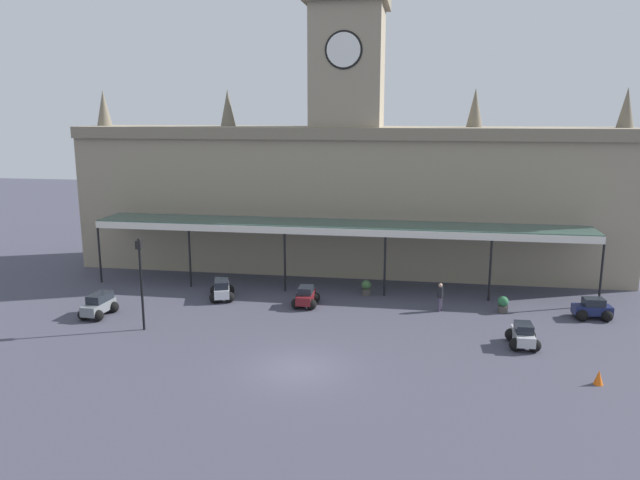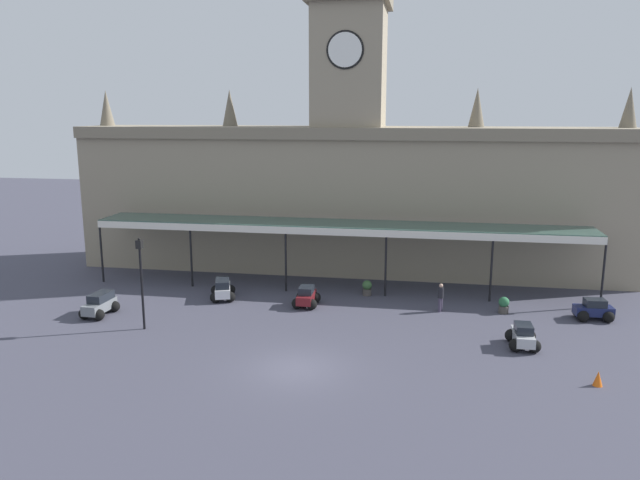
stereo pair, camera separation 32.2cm
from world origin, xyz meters
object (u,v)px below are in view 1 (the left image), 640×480
object	(u,v)px
car_maroon_sedan	(306,298)
car_navy_sedan	(592,310)
pedestrian_near_entrance	(440,296)
car_white_estate	(222,290)
planter_forecourt_centre	(366,288)
car_silver_sedan	(523,336)
car_grey_estate	(99,306)
traffic_cone	(599,377)
victorian_lamppost	(141,273)
planter_near_kerb	(503,304)

from	to	relation	value
car_maroon_sedan	car_navy_sedan	bearing A→B (deg)	1.04
car_navy_sedan	pedestrian_near_entrance	world-z (taller)	pedestrian_near_entrance
car_white_estate	planter_forecourt_centre	distance (m)	8.99
car_silver_sedan	car_navy_sedan	distance (m)	6.61
car_grey_estate	car_navy_sedan	distance (m)	27.70
car_maroon_sedan	planter_forecourt_centre	bearing A→B (deg)	39.04
car_silver_sedan	car_navy_sedan	world-z (taller)	same
car_maroon_sedan	car_white_estate	xyz separation A→B (m)	(-5.35, 0.47, 0.06)
car_silver_sedan	car_maroon_sedan	distance (m)	12.58
car_maroon_sedan	car_grey_estate	bearing A→B (deg)	-161.80
car_white_estate	traffic_cone	bearing A→B (deg)	-24.74
car_maroon_sedan	victorian_lamppost	size ratio (longest dim) A/B	0.41
pedestrian_near_entrance	planter_forecourt_centre	size ratio (longest dim) A/B	1.74
car_grey_estate	pedestrian_near_entrance	bearing A→B (deg)	11.74
car_maroon_sedan	car_navy_sedan	world-z (taller)	same
planter_near_kerb	car_navy_sedan	bearing A→B (deg)	-3.69
car_white_estate	car_navy_sedan	size ratio (longest dim) A/B	1.14
traffic_cone	victorian_lamppost	bearing A→B (deg)	171.80
victorian_lamppost	planter_forecourt_centre	xyz separation A→B (m)	(11.09, 8.10, -2.59)
traffic_cone	planter_forecourt_centre	xyz separation A→B (m)	(-10.85, 11.26, 0.16)
car_silver_sedan	traffic_cone	size ratio (longest dim) A/B	3.16
car_grey_estate	planter_forecourt_centre	size ratio (longest dim) A/B	2.40
car_white_estate	planter_near_kerb	size ratio (longest dim) A/B	2.52
traffic_cone	car_maroon_sedan	bearing A→B (deg)	149.00
car_grey_estate	car_navy_sedan	bearing A→B (deg)	8.27
car_maroon_sedan	victorian_lamppost	xyz separation A→B (m)	(-7.74, -5.37, 2.58)
car_navy_sedan	planter_near_kerb	distance (m)	4.78
car_silver_sedan	victorian_lamppost	world-z (taller)	victorian_lamppost
planter_near_kerb	car_white_estate	bearing A→B (deg)	-179.56
victorian_lamppost	planter_near_kerb	distance (m)	20.23
car_navy_sedan	pedestrian_near_entrance	bearing A→B (deg)	-179.85
car_silver_sedan	car_white_estate	bearing A→B (deg)	163.53
pedestrian_near_entrance	car_silver_sedan	bearing A→B (deg)	-51.29
traffic_cone	planter_forecourt_centre	size ratio (longest dim) A/B	0.68
car_silver_sedan	car_white_estate	world-z (taller)	car_white_estate
car_maroon_sedan	victorian_lamppost	world-z (taller)	victorian_lamppost
victorian_lamppost	traffic_cone	bearing A→B (deg)	-8.20
traffic_cone	car_white_estate	bearing A→B (deg)	155.26
car_grey_estate	planter_forecourt_centre	distance (m)	15.92
victorian_lamppost	planter_forecourt_centre	bearing A→B (deg)	36.12
pedestrian_near_entrance	victorian_lamppost	size ratio (longest dim) A/B	0.34
victorian_lamppost	car_grey_estate	bearing A→B (deg)	154.15
car_silver_sedan	traffic_cone	distance (m)	4.69
traffic_cone	car_silver_sedan	bearing A→B (deg)	122.10
car_grey_estate	car_white_estate	xyz separation A→B (m)	(5.87, 4.16, 0.00)
victorian_lamppost	planter_near_kerb	world-z (taller)	victorian_lamppost
car_silver_sedan	car_white_estate	xyz separation A→B (m)	(-17.07, 5.04, 0.06)
pedestrian_near_entrance	victorian_lamppost	world-z (taller)	victorian_lamppost
traffic_cone	planter_near_kerb	xyz separation A→B (m)	(-2.79, 9.14, 0.16)
pedestrian_near_entrance	planter_forecourt_centre	bearing A→B (deg)	151.36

